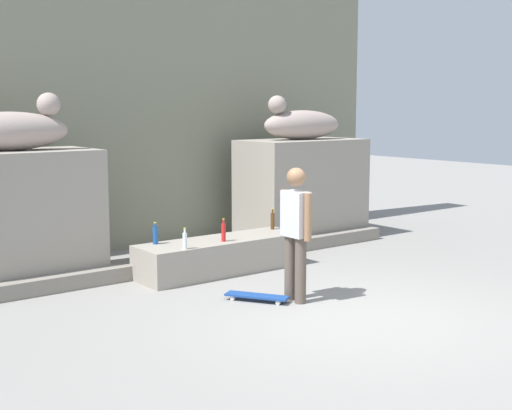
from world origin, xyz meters
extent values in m
plane|color=gray|center=(0.00, 0.00, 0.00)|extent=(40.00, 40.00, 0.00)
cube|color=gray|center=(0.00, 5.43, 2.81)|extent=(10.29, 0.60, 5.62)
cube|color=gray|center=(-2.60, 3.98, 0.91)|extent=(2.25, 1.20, 1.82)
cube|color=gray|center=(2.60, 3.98, 0.91)|extent=(2.25, 1.20, 1.82)
ellipsoid|color=#A49288|center=(-2.60, 3.98, 2.08)|extent=(1.63, 0.67, 0.52)
sphere|color=#A49288|center=(-2.06, 3.95, 2.43)|extent=(0.32, 0.32, 0.32)
ellipsoid|color=#A49288|center=(2.60, 3.98, 2.08)|extent=(1.64, 0.68, 0.52)
sphere|color=#A49288|center=(2.06, 4.02, 2.43)|extent=(0.32, 0.32, 0.32)
cube|color=gray|center=(0.00, 2.80, 0.25)|extent=(2.57, 0.77, 0.49)
cylinder|color=brown|center=(-0.16, 0.87, 0.41)|extent=(0.14, 0.14, 0.82)
cylinder|color=brown|center=(-0.16, 1.07, 0.41)|extent=(0.14, 0.14, 0.82)
cube|color=silver|center=(-0.16, 0.97, 1.10)|extent=(0.20, 0.36, 0.56)
sphere|color=#8C6647|center=(-0.16, 0.97, 1.55)|extent=(0.23, 0.23, 0.23)
cylinder|color=#8C6647|center=(-0.16, 0.74, 1.09)|extent=(0.09, 0.09, 0.58)
cylinder|color=#8C6647|center=(-0.16, 1.19, 1.09)|extent=(0.09, 0.09, 0.58)
cube|color=navy|center=(-0.54, 1.26, 0.07)|extent=(0.60, 0.78, 0.02)
cylinder|color=white|center=(-0.76, 1.47, 0.03)|extent=(0.06, 0.06, 0.06)
cylinder|color=white|center=(-0.64, 1.55, 0.03)|extent=(0.06, 0.06, 0.06)
cylinder|color=white|center=(-0.43, 0.97, 0.03)|extent=(0.06, 0.06, 0.06)
cylinder|color=white|center=(-0.32, 1.04, 0.03)|extent=(0.06, 0.06, 0.06)
cylinder|color=silver|center=(-0.80, 2.51, 0.60)|extent=(0.06, 0.06, 0.22)
cylinder|color=silver|center=(-0.80, 2.51, 0.74)|extent=(0.03, 0.03, 0.06)
cylinder|color=yellow|center=(-0.80, 2.51, 0.78)|extent=(0.03, 0.03, 0.01)
cylinder|color=red|center=(-0.07, 2.63, 0.62)|extent=(0.06, 0.06, 0.26)
cylinder|color=red|center=(-0.07, 2.63, 0.78)|extent=(0.03, 0.03, 0.06)
cylinder|color=yellow|center=(-0.07, 2.63, 0.81)|extent=(0.03, 0.03, 0.01)
cylinder|color=#593314|center=(1.11, 2.97, 0.62)|extent=(0.06, 0.06, 0.26)
cylinder|color=#593314|center=(1.11, 2.97, 0.78)|extent=(0.03, 0.03, 0.06)
cylinder|color=yellow|center=(1.11, 2.97, 0.82)|extent=(0.03, 0.03, 0.01)
cylinder|color=#194C99|center=(-0.94, 3.05, 0.61)|extent=(0.08, 0.08, 0.24)
cylinder|color=#194C99|center=(-0.94, 3.05, 0.76)|extent=(0.03, 0.03, 0.06)
cylinder|color=yellow|center=(-0.94, 3.05, 0.80)|extent=(0.04, 0.04, 0.01)
cube|color=gray|center=(0.00, 3.36, 0.11)|extent=(7.46, 0.50, 0.21)
camera|label=1|loc=(-5.70, -5.40, 2.41)|focal=48.89mm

